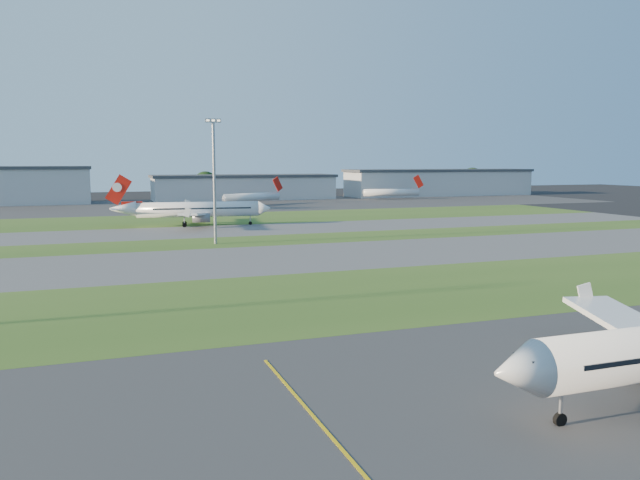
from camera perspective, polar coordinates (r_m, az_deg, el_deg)
name	(u,v)px	position (r m, az deg, el deg)	size (l,w,h in m)	color
grass_strip_a	(175,309)	(75.07, -13.10, -6.18)	(300.00, 34.00, 0.01)	#33551C
taxiway_a	(151,265)	(107.32, -15.20, -2.24)	(300.00, 32.00, 0.01)	#515154
grass_strip_b	(140,246)	(132.00, -16.10, -0.54)	(300.00, 18.00, 0.01)	#33551C
taxiway_b	(134,234)	(153.81, -16.65, 0.51)	(300.00, 26.00, 0.01)	#515154
grass_strip_c	(127,222)	(186.60, -17.23, 1.61)	(300.00, 40.00, 0.01)	#33551C
apron_far	(119,207)	(246.36, -17.90, 2.87)	(400.00, 80.00, 0.01)	#333335
airliner_taxiing	(197,210)	(169.07, -11.19, 2.72)	(39.40, 33.23, 12.33)	silver
mini_jet_near	(253,197)	(246.23, -6.19, 3.94)	(26.93, 13.26, 9.48)	silver
mini_jet_far	(392,192)	(284.15, 6.58, 4.36)	(28.60, 6.12, 9.48)	silver
light_mast_centre	(214,173)	(130.73, -9.66, 6.08)	(3.20, 0.70, 25.80)	gray
hangar_east	(244,187)	(283.02, -6.94, 4.83)	(81.60, 23.00, 11.20)	#9FA1A6
hangar_far_east	(439,182)	(320.50, 10.84, 5.20)	(96.90, 23.00, 13.20)	#9FA1A6
tree_mid_west	(66,188)	(287.09, -22.24, 4.42)	(9.90, 9.90, 10.80)	black
tree_mid_east	(206,184)	(293.79, -10.42, 5.07)	(11.55, 11.55, 12.60)	black
tree_east	(357,183)	(313.10, 3.37, 5.19)	(10.45, 10.45, 11.40)	black
tree_far_east	(472,179)	(349.96, 13.75, 5.42)	(12.65, 12.65, 13.80)	black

